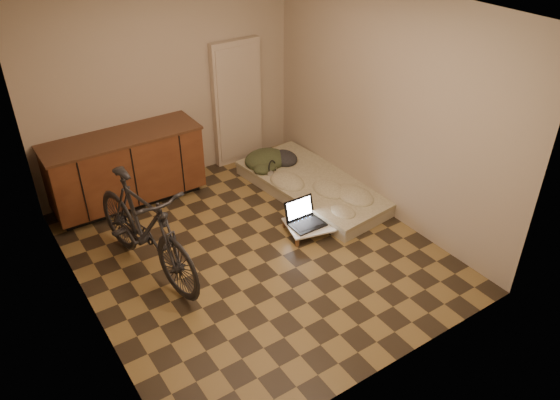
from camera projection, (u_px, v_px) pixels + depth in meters
room_shell at (250, 144)px, 5.29m from camera, size 3.50×4.00×2.60m
cabinets at (126, 169)px, 6.58m from camera, size 1.84×0.62×0.91m
appliance_panel at (237, 103)px, 7.34m from camera, size 0.70×0.10×1.70m
bicycle at (144, 223)px, 5.38m from camera, size 0.84×1.90×1.19m
futon at (315, 186)px, 6.98m from camera, size 1.20×2.18×0.18m
clothing_pile at (271, 154)px, 7.26m from camera, size 0.67×0.57×0.25m
headphones at (272, 167)px, 7.05m from camera, size 0.30×0.30×0.15m
lap_desk at (316, 223)px, 6.25m from camera, size 0.78×0.59×0.12m
laptop at (305, 219)px, 6.20m from camera, size 0.38×0.34×0.26m
mouse at (339, 217)px, 6.30m from camera, size 0.09×0.10×0.03m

